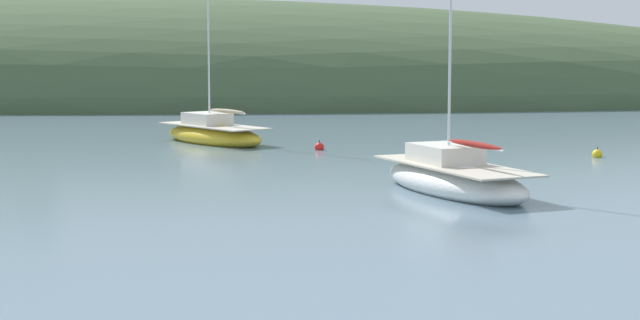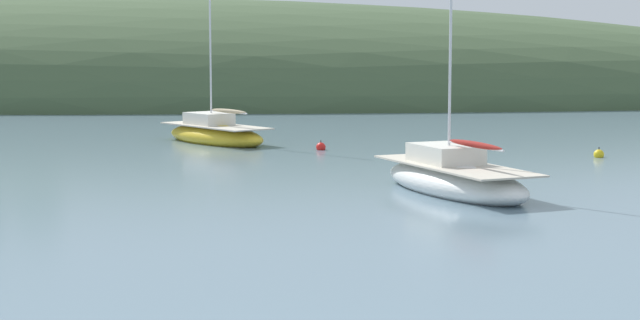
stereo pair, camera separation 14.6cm
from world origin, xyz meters
name	(u,v)px [view 1 (the left image)]	position (x,y,z in m)	size (l,w,h in m)	color
far_shoreline_hill	(19,100)	(-25.05, 76.07, 0.07)	(150.00, 36.00, 22.49)	#425638
sailboat_yellow_far	(453,178)	(4.38, 21.17, 0.45)	(5.34, 8.05, 9.07)	white
sailboat_navy_dinghy	(213,134)	(-5.00, 38.14, 0.44)	(6.46, 7.21, 10.51)	gold
mooring_buoy_inner	(597,154)	(12.04, 31.45, 0.12)	(0.44, 0.44, 0.54)	yellow
mooring_buoy_outer	(319,147)	(0.18, 34.67, 0.12)	(0.44, 0.44, 0.54)	red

